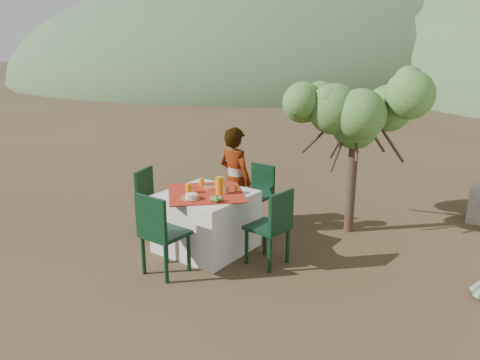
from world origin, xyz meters
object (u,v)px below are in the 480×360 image
(table, at_px, (206,221))
(chair_right, at_px, (273,224))
(juice_pitcher, at_px, (220,185))
(chair_far, at_px, (258,192))
(chair_left, at_px, (153,200))
(chair_near, at_px, (160,231))
(person, at_px, (235,181))
(shrub_tree, at_px, (362,120))

(table, height_order, chair_right, chair_right)
(table, relative_size, juice_pitcher, 6.07)
(chair_far, height_order, chair_left, chair_left)
(chair_near, distance_m, juice_pitcher, 1.00)
(chair_right, xyz_separation_m, person, (-0.99, 0.60, 0.23))
(chair_left, bearing_deg, shrub_tree, -67.74)
(table, height_order, chair_far, chair_far)
(chair_near, height_order, shrub_tree, shrub_tree)
(person, bearing_deg, table, 102.38)
(person, relative_size, juice_pitcher, 6.96)
(juice_pitcher, bearing_deg, chair_right, 1.61)
(chair_far, relative_size, shrub_tree, 0.44)
(table, bearing_deg, juice_pitcher, 21.50)
(person, bearing_deg, shrub_tree, -134.39)
(chair_right, xyz_separation_m, juice_pitcher, (-0.77, -0.02, 0.35))
(chair_near, distance_m, chair_right, 1.31)
(chair_near, xyz_separation_m, juice_pitcher, (0.12, 0.94, 0.33))
(person, bearing_deg, chair_right, 157.41)
(table, distance_m, chair_right, 0.96)
(chair_near, distance_m, person, 1.57)
(chair_right, bearing_deg, person, -115.95)
(shrub_tree, bearing_deg, chair_far, -156.32)
(chair_left, xyz_separation_m, chair_right, (1.80, 0.19, -0.01))
(chair_left, bearing_deg, chair_far, -53.21)
(chair_left, distance_m, person, 1.15)
(person, xyz_separation_m, shrub_tree, (1.36, 1.02, 0.83))
(chair_near, xyz_separation_m, shrub_tree, (1.26, 2.57, 1.03))
(chair_right, distance_m, person, 1.18)
(person, distance_m, juice_pitcher, 0.67)
(chair_right, bearing_deg, chair_near, -37.70)
(chair_right, distance_m, juice_pitcher, 0.85)
(chair_far, xyz_separation_m, shrub_tree, (1.27, 0.56, 1.09))
(chair_left, bearing_deg, chair_near, -147.94)
(shrub_tree, bearing_deg, table, -127.56)
(table, bearing_deg, chair_left, -173.49)
(chair_right, relative_size, person, 0.63)
(chair_left, distance_m, shrub_tree, 3.01)
(chair_right, relative_size, shrub_tree, 0.47)
(chair_right, height_order, juice_pitcher, juice_pitcher)
(table, distance_m, person, 0.78)
(person, bearing_deg, chair_left, 52.81)
(chair_far, bearing_deg, chair_left, -122.34)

